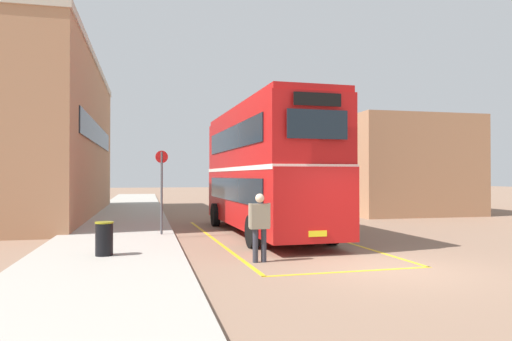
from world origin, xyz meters
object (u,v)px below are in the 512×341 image
Objects in this scene: single_deck_bus at (272,184)px; pedestrian_boarding at (260,222)px; double_decker_bus at (264,168)px; bus_stop_sign at (162,184)px; litter_bin at (104,239)px.

single_deck_bus is 5.42× the size of pedestrian_boarding.
double_decker_bus is 6.04m from pedestrian_boarding.
single_deck_bus reaches higher than pedestrian_boarding.
bus_stop_sign is at bearing -116.92° from single_deck_bus.
pedestrian_boarding reaches higher than litter_bin.
pedestrian_boarding is at bearing -66.67° from bus_stop_sign.
litter_bin is (-3.87, 1.09, -0.44)m from pedestrian_boarding.
single_deck_bus is at bearing 74.09° from double_decker_bus.
litter_bin is at bearing -139.90° from double_decker_bus.
pedestrian_boarding is 0.59× the size of bus_stop_sign.
double_decker_bus is at bearing 40.10° from litter_bin.
litter_bin is at bearing -110.71° from bus_stop_sign.
bus_stop_sign reaches higher than litter_bin.
pedestrian_boarding is 4.04m from litter_bin.
double_decker_bus is at bearing -105.91° from single_deck_bus.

